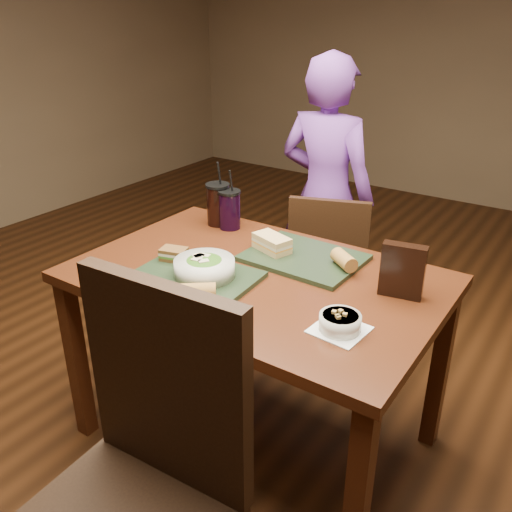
# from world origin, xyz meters

# --- Properties ---
(ground) EXTENTS (6.00, 6.00, 0.00)m
(ground) POSITION_xyz_m (0.00, 0.00, 0.00)
(ground) COLOR #381C0B
(ground) RESTS_ON ground
(dining_table) EXTENTS (1.30, 0.85, 0.75)m
(dining_table) POSITION_xyz_m (0.00, 0.00, 0.66)
(dining_table) COLOR #451E0D
(dining_table) RESTS_ON ground
(chair_near) EXTENTS (0.49, 0.49, 1.07)m
(chair_near) POSITION_xyz_m (0.21, -0.80, 0.60)
(chair_near) COLOR black
(chair_near) RESTS_ON ground
(chair_far) EXTENTS (0.47, 0.48, 0.85)m
(chair_far) POSITION_xyz_m (-0.03, 0.72, 0.47)
(chair_far) COLOR black
(chair_far) RESTS_ON ground
(diner) EXTENTS (0.53, 0.35, 1.44)m
(diner) POSITION_xyz_m (-0.23, 0.98, 0.72)
(diner) COLOR #713797
(diner) RESTS_ON ground
(tray_near) EXTENTS (0.44, 0.35, 0.02)m
(tray_near) POSITION_xyz_m (-0.15, -0.17, 0.76)
(tray_near) COLOR black
(tray_near) RESTS_ON dining_table
(tray_far) EXTENTS (0.43, 0.33, 0.02)m
(tray_far) POSITION_xyz_m (0.08, 0.20, 0.76)
(tray_far) COLOR black
(tray_far) RESTS_ON dining_table
(salad_bowl) EXTENTS (0.21, 0.21, 0.07)m
(salad_bowl) POSITION_xyz_m (-0.12, -0.14, 0.80)
(salad_bowl) COLOR silver
(salad_bowl) RESTS_ON tray_near
(soup_bowl) EXTENTS (0.16, 0.16, 0.06)m
(soup_bowl) POSITION_xyz_m (0.41, -0.17, 0.78)
(soup_bowl) COLOR white
(soup_bowl) RESTS_ON dining_table
(sandwich_near) EXTENTS (0.11, 0.09, 0.04)m
(sandwich_near) POSITION_xyz_m (-0.30, -0.10, 0.79)
(sandwich_near) COLOR #593819
(sandwich_near) RESTS_ON tray_near
(sandwich_far) EXTENTS (0.17, 0.12, 0.06)m
(sandwich_far) POSITION_xyz_m (-0.04, 0.17, 0.80)
(sandwich_far) COLOR tan
(sandwich_far) RESTS_ON tray_far
(baguette_near) EXTENTS (0.13, 0.12, 0.06)m
(baguette_near) POSITION_xyz_m (-0.03, -0.29, 0.80)
(baguette_near) COLOR #AD7533
(baguette_near) RESTS_ON tray_near
(baguette_far) EXTENTS (0.12, 0.11, 0.05)m
(baguette_far) POSITION_xyz_m (0.25, 0.19, 0.80)
(baguette_far) COLOR #AD7533
(baguette_far) RESTS_ON tray_far
(cup_cola) EXTENTS (0.10, 0.10, 0.28)m
(cup_cola) POSITION_xyz_m (-0.41, 0.31, 0.84)
(cup_cola) COLOR black
(cup_cola) RESTS_ON dining_table
(cup_berry) EXTENTS (0.10, 0.10, 0.26)m
(cup_berry) POSITION_xyz_m (-0.34, 0.30, 0.84)
(cup_berry) COLOR black
(cup_berry) RESTS_ON dining_table
(chip_bag) EXTENTS (0.15, 0.07, 0.18)m
(chip_bag) POSITION_xyz_m (0.48, 0.13, 0.84)
(chip_bag) COLOR black
(chip_bag) RESTS_ON dining_table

